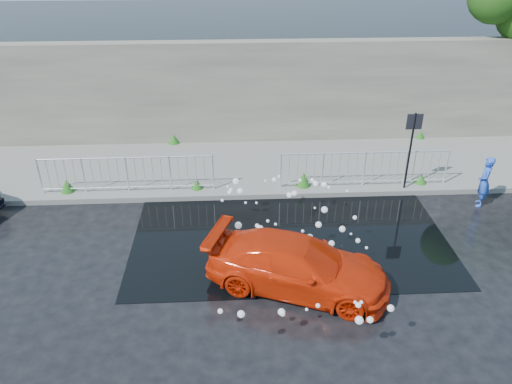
# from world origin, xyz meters

# --- Properties ---
(ground) EXTENTS (90.00, 90.00, 0.00)m
(ground) POSITION_xyz_m (0.00, 0.00, 0.00)
(ground) COLOR black
(ground) RESTS_ON ground
(pavement) EXTENTS (30.00, 4.00, 0.15)m
(pavement) POSITION_xyz_m (0.00, 5.00, 0.07)
(pavement) COLOR slate
(pavement) RESTS_ON ground
(curb) EXTENTS (30.00, 0.25, 0.16)m
(curb) POSITION_xyz_m (0.00, 3.00, 0.08)
(curb) COLOR slate
(curb) RESTS_ON ground
(retaining_wall) EXTENTS (30.00, 0.60, 3.50)m
(retaining_wall) POSITION_xyz_m (0.00, 7.20, 1.90)
(retaining_wall) COLOR #555248
(retaining_wall) RESTS_ON pavement
(puddle) EXTENTS (8.00, 5.00, 0.01)m
(puddle) POSITION_xyz_m (0.50, 1.00, 0.01)
(puddle) COLOR black
(puddle) RESTS_ON ground
(sign_post) EXTENTS (0.45, 0.06, 2.50)m
(sign_post) POSITION_xyz_m (4.20, 3.10, 1.72)
(sign_post) COLOR black
(sign_post) RESTS_ON ground
(railing_left) EXTENTS (5.05, 0.05, 1.10)m
(railing_left) POSITION_xyz_m (-4.00, 3.35, 0.74)
(railing_left) COLOR silver
(railing_left) RESTS_ON pavement
(railing_right) EXTENTS (5.05, 0.05, 1.10)m
(railing_right) POSITION_xyz_m (3.00, 3.35, 0.74)
(railing_right) COLOR silver
(railing_right) RESTS_ON pavement
(weeds) EXTENTS (12.17, 3.93, 0.44)m
(weeds) POSITION_xyz_m (-0.37, 4.38, 0.33)
(weeds) COLOR #144512
(weeds) RESTS_ON pavement
(water_spray) EXTENTS (3.58, 5.61, 1.11)m
(water_spray) POSITION_xyz_m (0.39, 0.19, 0.68)
(water_spray) COLOR white
(water_spray) RESTS_ON ground
(red_car) EXTENTS (4.34, 2.94, 1.17)m
(red_car) POSITION_xyz_m (0.45, -1.11, 0.58)
(red_car) COLOR red
(red_car) RESTS_ON ground
(person) EXTENTS (0.53, 0.63, 1.49)m
(person) POSITION_xyz_m (6.14, 2.25, 0.74)
(person) COLOR blue
(person) RESTS_ON ground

